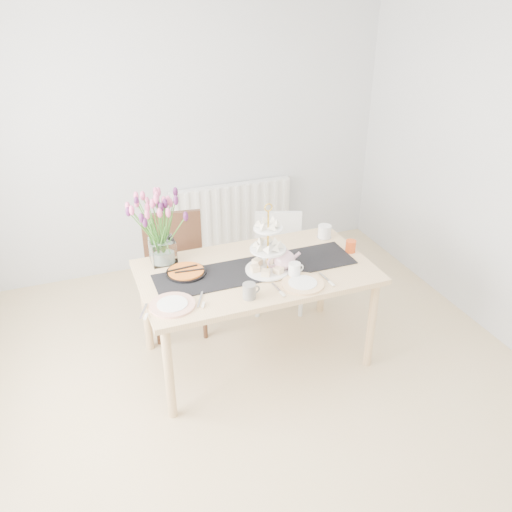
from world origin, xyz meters
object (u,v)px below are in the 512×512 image
object	(u,v)px
chair_white	(278,254)
cream_jug	(324,232)
tart_tin	(186,272)
mug_white	(294,270)
mug_orange	(351,246)
dining_table	(256,279)
teapot	(284,260)
radiator	(232,213)
chair_brown	(175,264)
plate_right	(303,284)
plate_left	(172,305)
tulip_vase	(160,218)
cake_stand	(268,255)
mug_grey	(249,291)

from	to	relation	value
chair_white	cream_jug	size ratio (longest dim) A/B	7.91
tart_tin	mug_white	xyz separation A→B (m)	(0.68, -0.28, 0.03)
chair_white	mug_orange	distance (m)	0.79
dining_table	mug_orange	size ratio (longest dim) A/B	17.98
teapot	tart_tin	bearing A→B (deg)	163.97
radiator	chair_brown	bearing A→B (deg)	-129.27
chair_brown	mug_white	size ratio (longest dim) A/B	9.44
chair_brown	plate_right	size ratio (longest dim) A/B	3.29
chair_brown	plate_left	xyz separation A→B (m)	(-0.21, -0.89, 0.21)
tulip_vase	cake_stand	xyz separation A→B (m)	(0.64, -0.39, -0.21)
teapot	mug_white	bearing A→B (deg)	-77.57
plate_left	plate_right	xyz separation A→B (m)	(0.86, -0.06, -0.00)
cake_stand	plate_right	xyz separation A→B (m)	(0.15, -0.25, -0.12)
chair_white	plate_right	xyz separation A→B (m)	(-0.24, -0.96, 0.30)
radiator	plate_left	bearing A→B (deg)	-118.42
mug_grey	mug_white	bearing A→B (deg)	15.29
mug_white	plate_left	distance (m)	0.85
mug_grey	plate_left	size ratio (longest dim) A/B	0.35
mug_orange	dining_table	bearing A→B (deg)	139.64
mug_orange	tart_tin	bearing A→B (deg)	134.47
teapot	cake_stand	bearing A→B (deg)	170.99
tulip_vase	tart_tin	world-z (taller)	tulip_vase
chair_white	cake_stand	bearing A→B (deg)	-98.80
cake_stand	plate_left	distance (m)	0.74
chair_brown	mug_white	xyz separation A→B (m)	(0.64, -0.83, 0.26)
dining_table	tulip_vase	bearing A→B (deg)	149.31
dining_table	teapot	world-z (taller)	teapot
cream_jug	chair_brown	bearing A→B (deg)	138.99
chair_white	cake_stand	distance (m)	0.91
dining_table	mug_orange	xyz separation A→B (m)	(0.74, 0.00, 0.12)
tart_tin	mug_grey	world-z (taller)	mug_grey
plate_right	cream_jug	bearing A→B (deg)	51.72
dining_table	mug_grey	distance (m)	0.38
dining_table	radiator	bearing A→B (deg)	77.55
cake_stand	mug_white	world-z (taller)	cake_stand
dining_table	tulip_vase	xyz separation A→B (m)	(-0.57, 0.34, 0.42)
cream_jug	chair_white	bearing A→B (deg)	97.02
cream_jug	dining_table	bearing A→B (deg)	-179.65
cake_stand	tart_tin	distance (m)	0.57
tart_tin	mug_white	bearing A→B (deg)	-22.81
cream_jug	plate_right	size ratio (longest dim) A/B	0.36
chair_white	cream_jug	distance (m)	0.56
cream_jug	mug_grey	size ratio (longest dim) A/B	1.00
chair_white	tart_tin	world-z (taller)	chair_white
mug_white	chair_white	bearing A→B (deg)	63.79
mug_grey	mug_orange	xyz separation A→B (m)	(0.91, 0.32, -0.01)
tulip_vase	mug_orange	xyz separation A→B (m)	(1.31, -0.34, -0.30)
tulip_vase	plate_left	xyz separation A→B (m)	(-0.07, -0.58, -0.33)
dining_table	cream_jug	distance (m)	0.73
tulip_vase	mug_white	xyz separation A→B (m)	(0.78, -0.52, -0.29)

